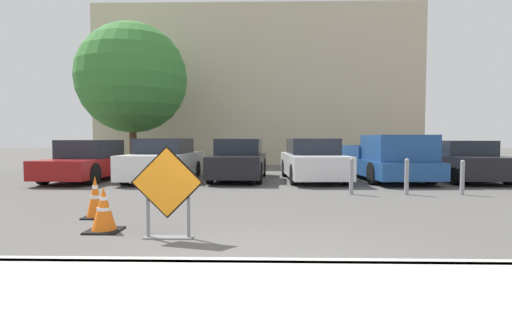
{
  "coord_description": "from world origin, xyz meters",
  "views": [
    {
      "loc": [
        0.07,
        -4.35,
        1.49
      ],
      "look_at": [
        -0.31,
        11.47,
        0.62
      ],
      "focal_mm": 28.0,
      "sensor_mm": 36.0,
      "label": 1
    }
  ],
  "objects_px": {
    "parked_car_fourth": "(313,161)",
    "bollard_second": "(407,175)",
    "road_closed_sign": "(167,190)",
    "parked_car_fifth": "(461,162)",
    "traffic_cone_second": "(95,197)",
    "traffic_cone_nearest": "(104,210)",
    "bollard_nearest": "(351,175)",
    "bollard_third": "(462,176)",
    "parked_car_nearest": "(90,162)",
    "parked_car_second": "(164,161)",
    "pickup_truck": "(388,160)",
    "parked_car_third": "(239,161)"
  },
  "relations": [
    {
      "from": "parked_car_fourth",
      "to": "bollard_second",
      "type": "xyz_separation_m",
      "value": [
        2.06,
        -3.59,
        -0.18
      ]
    },
    {
      "from": "road_closed_sign",
      "to": "parked_car_fifth",
      "type": "relative_size",
      "value": 0.31
    },
    {
      "from": "road_closed_sign",
      "to": "traffic_cone_second",
      "type": "height_order",
      "value": "road_closed_sign"
    },
    {
      "from": "traffic_cone_nearest",
      "to": "parked_car_fourth",
      "type": "distance_m",
      "value": 8.98
    },
    {
      "from": "bollard_nearest",
      "to": "bollard_third",
      "type": "height_order",
      "value": "bollard_nearest"
    },
    {
      "from": "parked_car_nearest",
      "to": "bollard_second",
      "type": "distance_m",
      "value": 10.5
    },
    {
      "from": "parked_car_second",
      "to": "bollard_second",
      "type": "xyz_separation_m",
      "value": [
        7.32,
        -3.37,
        -0.18
      ]
    },
    {
      "from": "parked_car_nearest",
      "to": "parked_car_fourth",
      "type": "bearing_deg",
      "value": -175.36
    },
    {
      "from": "parked_car_fifth",
      "to": "bollard_nearest",
      "type": "height_order",
      "value": "parked_car_fifth"
    },
    {
      "from": "traffic_cone_second",
      "to": "pickup_truck",
      "type": "relative_size",
      "value": 0.15
    },
    {
      "from": "traffic_cone_second",
      "to": "parked_car_fourth",
      "type": "xyz_separation_m",
      "value": [
        4.85,
        6.84,
        0.3
      ]
    },
    {
      "from": "parked_car_third",
      "to": "pickup_truck",
      "type": "distance_m",
      "value": 5.28
    },
    {
      "from": "parked_car_second",
      "to": "parked_car_third",
      "type": "bearing_deg",
      "value": -169.42
    },
    {
      "from": "pickup_truck",
      "to": "traffic_cone_second",
      "type": "bearing_deg",
      "value": 38.77
    },
    {
      "from": "parked_car_nearest",
      "to": "pickup_truck",
      "type": "xyz_separation_m",
      "value": [
        10.54,
        0.19,
        0.05
      ]
    },
    {
      "from": "traffic_cone_nearest",
      "to": "traffic_cone_second",
      "type": "bearing_deg",
      "value": 119.22
    },
    {
      "from": "traffic_cone_second",
      "to": "parked_car_second",
      "type": "xyz_separation_m",
      "value": [
        -0.41,
        6.62,
        0.3
      ]
    },
    {
      "from": "parked_car_fourth",
      "to": "pickup_truck",
      "type": "height_order",
      "value": "pickup_truck"
    },
    {
      "from": "parked_car_fourth",
      "to": "bollard_third",
      "type": "bearing_deg",
      "value": 131.32
    },
    {
      "from": "traffic_cone_nearest",
      "to": "parked_car_second",
      "type": "xyz_separation_m",
      "value": [
        -1.01,
        7.68,
        0.34
      ]
    },
    {
      "from": "parked_car_fourth",
      "to": "parked_car_fifth",
      "type": "distance_m",
      "value": 5.26
    },
    {
      "from": "traffic_cone_nearest",
      "to": "traffic_cone_second",
      "type": "distance_m",
      "value": 1.22
    },
    {
      "from": "parked_car_second",
      "to": "parked_car_fourth",
      "type": "bearing_deg",
      "value": -174.45
    },
    {
      "from": "pickup_truck",
      "to": "bollard_nearest",
      "type": "height_order",
      "value": "pickup_truck"
    },
    {
      "from": "traffic_cone_second",
      "to": "parked_car_second",
      "type": "distance_m",
      "value": 6.64
    },
    {
      "from": "traffic_cone_second",
      "to": "parked_car_fourth",
      "type": "height_order",
      "value": "parked_car_fourth"
    },
    {
      "from": "traffic_cone_nearest",
      "to": "pickup_truck",
      "type": "xyz_separation_m",
      "value": [
        6.91,
        7.85,
        0.37
      ]
    },
    {
      "from": "parked_car_third",
      "to": "bollard_second",
      "type": "height_order",
      "value": "parked_car_third"
    },
    {
      "from": "parked_car_nearest",
      "to": "parked_car_third",
      "type": "xyz_separation_m",
      "value": [
        5.26,
        0.36,
        0.02
      ]
    },
    {
      "from": "traffic_cone_second",
      "to": "bollard_second",
      "type": "bearing_deg",
      "value": 25.23
    },
    {
      "from": "parked_car_fifth",
      "to": "bollard_third",
      "type": "height_order",
      "value": "parked_car_fifth"
    },
    {
      "from": "pickup_truck",
      "to": "parked_car_nearest",
      "type": "bearing_deg",
      "value": -2.38
    },
    {
      "from": "parked_car_fourth",
      "to": "bollard_second",
      "type": "relative_size",
      "value": 4.79
    },
    {
      "from": "road_closed_sign",
      "to": "bollard_third",
      "type": "height_order",
      "value": "road_closed_sign"
    },
    {
      "from": "parked_car_second",
      "to": "pickup_truck",
      "type": "xyz_separation_m",
      "value": [
        7.91,
        0.17,
        0.03
      ]
    },
    {
      "from": "traffic_cone_nearest",
      "to": "parked_car_second",
      "type": "relative_size",
      "value": 0.16
    },
    {
      "from": "traffic_cone_second",
      "to": "parked_car_fourth",
      "type": "bearing_deg",
      "value": 54.68
    },
    {
      "from": "parked_car_second",
      "to": "road_closed_sign",
      "type": "bearing_deg",
      "value": 107.91
    },
    {
      "from": "parked_car_nearest",
      "to": "parked_car_second",
      "type": "distance_m",
      "value": 2.63
    },
    {
      "from": "parked_car_nearest",
      "to": "road_closed_sign",
      "type": "bearing_deg",
      "value": 123.4
    },
    {
      "from": "parked_car_second",
      "to": "bollard_second",
      "type": "relative_size",
      "value": 4.67
    },
    {
      "from": "parked_car_fifth",
      "to": "bollard_second",
      "type": "bearing_deg",
      "value": 49.49
    },
    {
      "from": "road_closed_sign",
      "to": "parked_car_third",
      "type": "relative_size",
      "value": 0.32
    },
    {
      "from": "road_closed_sign",
      "to": "traffic_cone_nearest",
      "type": "relative_size",
      "value": 1.92
    },
    {
      "from": "road_closed_sign",
      "to": "pickup_truck",
      "type": "height_order",
      "value": "pickup_truck"
    },
    {
      "from": "road_closed_sign",
      "to": "bollard_second",
      "type": "relative_size",
      "value": 1.43
    },
    {
      "from": "parked_car_fifth",
      "to": "bollard_third",
      "type": "xyz_separation_m",
      "value": [
        -1.75,
        -3.7,
        -0.18
      ]
    },
    {
      "from": "traffic_cone_second",
      "to": "parked_car_third",
      "type": "relative_size",
      "value": 0.18
    },
    {
      "from": "road_closed_sign",
      "to": "bollard_second",
      "type": "xyz_separation_m",
      "value": [
        5.17,
        4.76,
        -0.22
      ]
    },
    {
      "from": "road_closed_sign",
      "to": "bollard_third",
      "type": "xyz_separation_m",
      "value": [
        6.62,
        4.76,
        -0.24
      ]
    }
  ]
}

